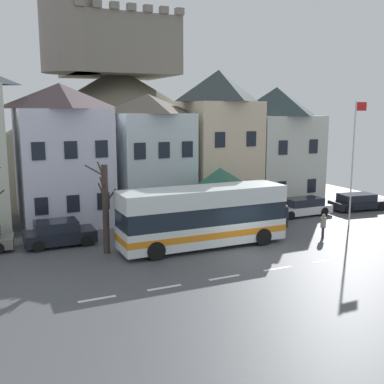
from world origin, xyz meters
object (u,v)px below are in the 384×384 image
townhouse_02 (149,155)px  townhouse_03 (218,141)px  pedestrian_00 (286,215)px  public_bench (193,214)px  hilltop_castle (118,120)px  townhouse_04 (275,145)px  parked_car_01 (302,207)px  pedestrian_01 (252,218)px  parked_car_02 (358,202)px  bare_tree_01 (105,207)px  flagpole (354,156)px  pedestrian_02 (323,225)px  parked_car_03 (59,233)px  bus_shelter (220,179)px  transit_bus (203,217)px  townhouse_01 (62,154)px

townhouse_02 → townhouse_03: townhouse_03 is taller
pedestrian_00 → public_bench: bearing=137.8°
hilltop_castle → pedestrian_00: bearing=-82.0°
townhouse_04 → parked_car_01: 6.80m
pedestrian_00 → pedestrian_01: bearing=179.7°
parked_car_02 → bare_tree_01: size_ratio=0.93×
townhouse_03 → flagpole: bearing=-57.0°
townhouse_02 → flagpole: size_ratio=1.07×
pedestrian_01 → pedestrian_02: 4.41m
parked_car_03 → bare_tree_01: (2.13, -2.59, 1.84)m
parked_car_03 → public_bench: size_ratio=2.21×
townhouse_02 → pedestrian_00: 10.93m
bus_shelter → bare_tree_01: (-8.60, -3.06, -0.59)m
transit_bus → bare_tree_01: 5.49m
pedestrian_00 → pedestrian_02: (0.51, -3.08, -0.01)m
pedestrian_01 → public_bench: bearing=116.4°
townhouse_02 → townhouse_04: (11.14, -0.03, 0.35)m
townhouse_01 → bus_shelter: townhouse_01 is taller
townhouse_03 → hilltop_castle: size_ratio=0.25×
parked_car_01 → pedestrian_01: size_ratio=2.94×
townhouse_01 → flagpole: bearing=-27.9°
townhouse_04 → parked_car_03: size_ratio=2.41×
pedestrian_01 → public_bench: 4.84m
pedestrian_00 → townhouse_02: bearing=131.4°
public_bench → flagpole: (9.12, -5.61, 4.25)m
townhouse_02 → townhouse_04: 11.15m
parked_car_03 → parked_car_01: bearing=1.5°
bus_shelter → pedestrian_01: bus_shelter is taller
bus_shelter → pedestrian_02: (4.16, -5.61, -2.30)m
parked_car_01 → parked_car_02: bearing=177.1°
townhouse_03 → parked_car_01: (4.43, -4.91, -4.71)m
townhouse_03 → pedestrian_00: (1.27, -7.35, -4.51)m
hilltop_castle → pedestrian_02: size_ratio=27.89×
townhouse_04 → pedestrian_02: townhouse_04 is taller
bus_shelter → pedestrian_01: 3.53m
parked_car_01 → bare_tree_01: bare_tree_01 is taller
parked_car_02 → parked_car_03: size_ratio=1.17×
pedestrian_00 → pedestrian_01: size_ratio=0.99×
pedestrian_00 → public_bench: (-4.78, 4.34, -0.36)m
parked_car_01 → flagpole: bearing=107.5°
townhouse_02 → pedestrian_01: 9.49m
pedestrian_00 → townhouse_03: bearing=99.8°
parked_car_02 → parked_car_01: bearing=-175.4°
transit_bus → public_bench: 6.48m
townhouse_04 → bus_shelter: (-7.96, -5.19, -1.63)m
townhouse_02 → pedestrian_00: size_ratio=5.71×
townhouse_02 → pedestrian_02: townhouse_02 is taller
parked_car_03 → pedestrian_02: pedestrian_02 is taller
townhouse_03 → pedestrian_00: townhouse_03 is taller
parked_car_03 → pedestrian_02: 15.74m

